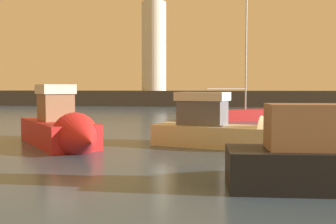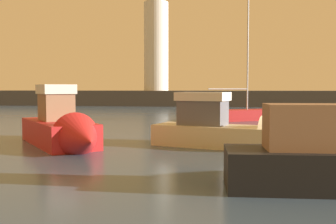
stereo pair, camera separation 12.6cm
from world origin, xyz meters
TOP-DOWN VIEW (x-y plane):
  - ground_plane at (0.00, 27.71)m, footprint 220.00×220.00m
  - breakwater at (0.00, 55.41)m, footprint 72.39×5.58m
  - lighthouse at (-5.90, 55.41)m, footprint 3.53×3.53m
  - motorboat_1 at (4.00, 15.79)m, footprint 6.64×3.64m
  - motorboat_3 at (-3.04, 14.80)m, footprint 6.01×6.74m
  - sailboat_moored at (5.08, 30.12)m, footprint 6.26×4.38m

SIDE VIEW (x-z plane):
  - ground_plane at x=0.00m, z-range 0.00..0.00m
  - sailboat_moored at x=5.08m, z-range -4.46..5.48m
  - motorboat_1 at x=4.00m, z-range -0.65..2.12m
  - motorboat_3 at x=-3.04m, z-range -0.79..2.32m
  - breakwater at x=0.00m, z-range 0.00..2.21m
  - lighthouse at x=-5.90m, z-range 1.80..17.36m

